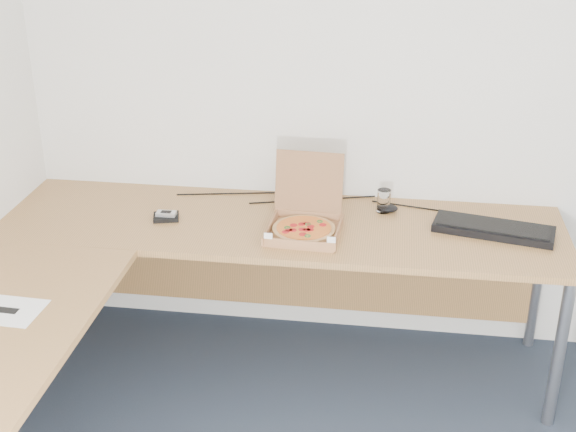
# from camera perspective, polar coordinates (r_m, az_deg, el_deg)

# --- Properties ---
(room_shell) EXTENTS (3.50, 3.50, 2.50)m
(room_shell) POSITION_cam_1_polar(r_m,az_deg,el_deg) (1.94, 7.90, -4.88)
(room_shell) COLOR silver
(room_shell) RESTS_ON ground
(desk) EXTENTS (2.50, 2.20, 0.73)m
(desk) POSITION_cam_1_polar(r_m,az_deg,el_deg) (3.16, -7.53, -3.87)
(desk) COLOR #AB7741
(desk) RESTS_ON ground
(pizza_box) EXTENTS (0.30, 0.35, 0.31)m
(pizza_box) POSITION_cam_1_polar(r_m,az_deg,el_deg) (3.35, 1.21, -0.65)
(pizza_box) COLOR #A76F45
(pizza_box) RESTS_ON desk
(drinking_glass) EXTENTS (0.06, 0.06, 0.11)m
(drinking_glass) POSITION_cam_1_polar(r_m,az_deg,el_deg) (3.57, 7.03, 1.11)
(drinking_glass) COLOR silver
(drinking_glass) RESTS_ON desk
(keyboard) EXTENTS (0.54, 0.29, 0.03)m
(keyboard) POSITION_cam_1_polar(r_m,az_deg,el_deg) (3.48, 14.82, -0.93)
(keyboard) COLOR black
(keyboard) RESTS_ON desk
(mouse) EXTENTS (0.11, 0.09, 0.04)m
(mouse) POSITION_cam_1_polar(r_m,az_deg,el_deg) (3.59, 7.29, 0.58)
(mouse) COLOR black
(mouse) RESTS_ON desk
(wallet) EXTENTS (0.13, 0.12, 0.02)m
(wallet) POSITION_cam_1_polar(r_m,az_deg,el_deg) (3.53, -8.92, -0.07)
(wallet) COLOR black
(wallet) RESTS_ON desk
(phone) EXTENTS (0.09, 0.05, 0.02)m
(phone) POSITION_cam_1_polar(r_m,az_deg,el_deg) (3.52, -8.91, 0.17)
(phone) COLOR #B2B5BA
(phone) RESTS_ON wallet
(paper_sheet) EXTENTS (0.28, 0.21, 0.00)m
(paper_sheet) POSITION_cam_1_polar(r_m,az_deg,el_deg) (2.99, -20.14, -6.49)
(paper_sheet) COLOR white
(paper_sheet) RESTS_ON desk
(cable_bundle) EXTENTS (0.66, 0.14, 0.01)m
(cable_bundle) POSITION_cam_1_polar(r_m,az_deg,el_deg) (3.68, 1.82, 1.20)
(cable_bundle) COLOR black
(cable_bundle) RESTS_ON desk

